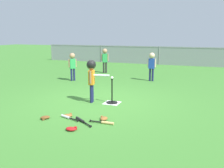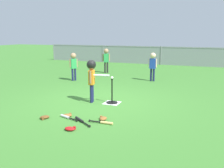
% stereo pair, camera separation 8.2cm
% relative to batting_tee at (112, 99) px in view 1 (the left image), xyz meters
% --- Properties ---
extents(ground_plane, '(60.00, 60.00, 0.00)m').
position_rel_batting_tee_xyz_m(ground_plane, '(-0.40, 0.03, -0.11)').
color(ground_plane, '#3D7A2D').
extents(home_plate, '(0.44, 0.44, 0.01)m').
position_rel_batting_tee_xyz_m(home_plate, '(0.00, 0.00, -0.11)').
color(home_plate, white).
rests_on(home_plate, ground_plane).
extents(batting_tee, '(0.32, 0.32, 0.69)m').
position_rel_batting_tee_xyz_m(batting_tee, '(0.00, 0.00, 0.00)').
color(batting_tee, black).
rests_on(batting_tee, ground_plane).
extents(baseball_on_tee, '(0.07, 0.07, 0.07)m').
position_rel_batting_tee_xyz_m(baseball_on_tee, '(0.00, 0.00, 0.62)').
color(baseball_on_tee, white).
rests_on(baseball_on_tee, batting_tee).
extents(batter_child, '(0.64, 0.34, 1.21)m').
position_rel_batting_tee_xyz_m(batter_child, '(-0.56, -0.12, 0.75)').
color(batter_child, '#191E4C').
rests_on(batter_child, ground_plane).
extents(fielder_near_right, '(0.35, 0.23, 1.17)m').
position_rel_batting_tee_xyz_m(fielder_near_right, '(0.33, 3.66, 0.65)').
color(fielder_near_right, '#191E4C').
rests_on(fielder_near_right, ground_plane).
extents(fielder_deep_right, '(0.26, 0.27, 1.16)m').
position_rel_batting_tee_xyz_m(fielder_deep_right, '(-2.74, 2.57, 0.63)').
color(fielder_deep_right, '#191E4C').
rests_on(fielder_deep_right, ground_plane).
extents(fielder_near_left, '(0.33, 0.24, 1.21)m').
position_rel_batting_tee_xyz_m(fielder_near_left, '(-2.28, 4.95, 0.67)').
color(fielder_near_left, '#262626').
rests_on(fielder_near_left, ground_plane).
extents(spare_bat_silver, '(0.55, 0.23, 0.06)m').
position_rel_batting_tee_xyz_m(spare_bat_silver, '(-0.50, -1.59, -0.08)').
color(spare_bat_silver, silver).
rests_on(spare_bat_silver, ground_plane).
extents(spare_bat_wood, '(0.56, 0.07, 0.06)m').
position_rel_batting_tee_xyz_m(spare_bat_wood, '(0.45, -1.59, -0.08)').
color(spare_bat_wood, '#DBB266').
rests_on(spare_bat_wood, ground_plane).
extents(spare_bat_black, '(0.57, 0.42, 0.06)m').
position_rel_batting_tee_xyz_m(spare_bat_black, '(-0.09, -1.66, -0.08)').
color(spare_bat_black, black).
rests_on(spare_bat_black, ground_plane).
extents(glove_by_plate, '(0.19, 0.24, 0.07)m').
position_rel_batting_tee_xyz_m(glove_by_plate, '(0.33, -1.37, -0.08)').
color(glove_by_plate, brown).
rests_on(glove_by_plate, ground_plane).
extents(glove_near_bats, '(0.26, 0.27, 0.07)m').
position_rel_batting_tee_xyz_m(glove_near_bats, '(-0.96, -1.80, -0.08)').
color(glove_near_bats, brown).
rests_on(glove_near_bats, ground_plane).
extents(glove_tossed_aside, '(0.27, 0.24, 0.07)m').
position_rel_batting_tee_xyz_m(glove_tossed_aside, '(-0.55, -1.49, -0.08)').
color(glove_tossed_aside, brown).
rests_on(glove_tossed_aside, ground_plane).
extents(glove_outfield_drop, '(0.22, 0.17, 0.07)m').
position_rel_batting_tee_xyz_m(glove_outfield_drop, '(-0.05, -2.19, -0.08)').
color(glove_outfield_drop, '#B21919').
rests_on(glove_outfield_drop, ground_plane).
extents(outfield_fence, '(16.06, 0.06, 1.15)m').
position_rel_batting_tee_xyz_m(outfield_fence, '(-0.40, 9.30, 0.50)').
color(outfield_fence, slate).
rests_on(outfield_fence, ground_plane).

